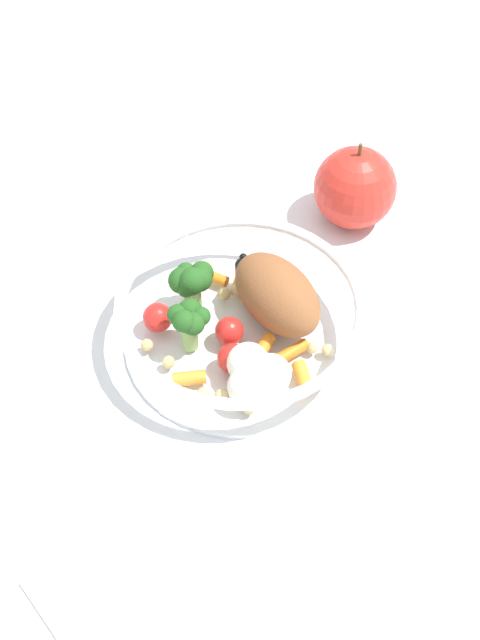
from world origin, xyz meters
The scene contains 4 objects.
ground_plane centered at (0.00, 0.00, 0.00)m, with size 2.40×2.40×0.00m, color white.
food_container centered at (-0.02, 0.02, 0.03)m, with size 0.21×0.21×0.07m.
loose_apple centered at (-0.21, 0.00, 0.04)m, with size 0.08×0.08×0.09m.
folded_napkin centered at (0.21, 0.09, 0.00)m, with size 0.11×0.11×0.01m, color silver.
Camera 1 is at (0.35, 0.30, 0.59)m, focal length 49.07 mm.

